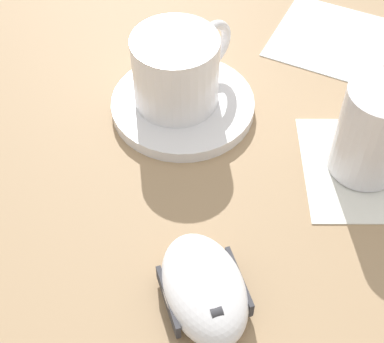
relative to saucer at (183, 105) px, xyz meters
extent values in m
plane|color=#9E7F5B|center=(-0.04, 0.10, -0.01)|extent=(3.00, 3.00, 0.00)
cylinder|color=white|center=(0.00, 0.00, 0.00)|extent=(0.15, 0.15, 0.01)
cylinder|color=white|center=(0.01, 0.00, 0.04)|extent=(0.09, 0.09, 0.07)
torus|color=white|center=(-0.04, -0.03, 0.05)|extent=(0.05, 0.03, 0.05)
ellipsoid|color=silver|center=(0.05, 0.21, 0.01)|extent=(0.07, 0.10, 0.04)
cylinder|color=#38383D|center=(0.06, 0.24, 0.02)|extent=(0.01, 0.01, 0.01)
cube|color=#38383D|center=(0.03, 0.21, 0.01)|extent=(0.01, 0.06, 0.02)
cube|color=#38383D|center=(0.08, 0.21, 0.01)|extent=(0.01, 0.06, 0.02)
cube|color=silver|center=(-0.14, 0.14, -0.01)|extent=(0.17, 0.17, 0.00)
cylinder|color=silver|center=(-0.14, 0.13, 0.04)|extent=(0.07, 0.07, 0.09)
cube|color=white|center=(-0.20, -0.05, -0.01)|extent=(0.19, 0.19, 0.00)
camera|label=1|loc=(0.14, 0.42, 0.42)|focal=55.00mm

